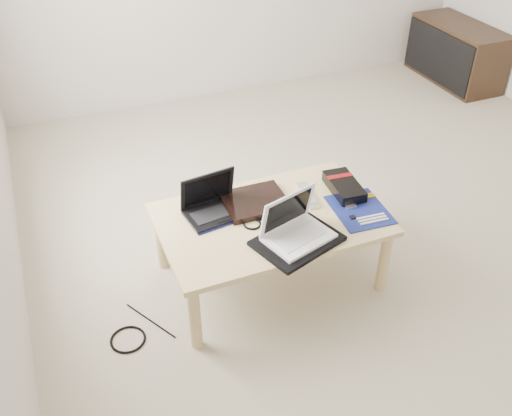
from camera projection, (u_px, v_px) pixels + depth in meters
name	position (u px, v px, depth m)	size (l,w,h in m)	color
ground	(364.00, 212.00, 3.53)	(4.00, 4.00, 0.00)	#B1A48F
coffee_table	(270.00, 225.00, 2.85)	(1.10, 0.70, 0.40)	tan
media_cabinet	(456.00, 53.00, 5.01)	(0.41, 0.90, 0.50)	#332014
book	(255.00, 202.00, 2.91)	(0.33, 0.27, 0.03)	black
netbook	(213.00, 206.00, 2.83)	(0.31, 0.24, 0.21)	black
tablet	(266.00, 208.00, 2.88)	(0.31, 0.27, 0.01)	black
remote	(308.00, 195.00, 2.96)	(0.08, 0.23, 0.02)	silver
neoprene_sleeve	(297.00, 241.00, 2.66)	(0.38, 0.28, 0.02)	black
white_laptop	(295.00, 228.00, 2.65)	(0.35, 0.29, 0.22)	white
motherboard	(360.00, 210.00, 2.87)	(0.28, 0.34, 0.02)	#0C1952
gpu_box	(344.00, 187.00, 2.99)	(0.16, 0.29, 0.06)	black
cable_coil	(252.00, 224.00, 2.77)	(0.09, 0.09, 0.01)	black
floor_cable_coil	(128.00, 339.00, 2.70)	(0.17, 0.17, 0.01)	black
floor_cable_trail	(150.00, 321.00, 2.80)	(0.01, 0.01, 0.35)	black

